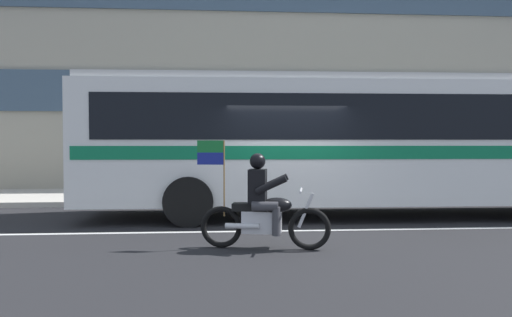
# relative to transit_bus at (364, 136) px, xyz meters

# --- Properties ---
(ground_plane) EXTENTS (60.00, 60.00, 0.00)m
(ground_plane) POSITION_rel_transit_bus_xyz_m (-2.00, -1.19, -1.88)
(ground_plane) COLOR black
(sidewalk_curb) EXTENTS (28.00, 3.80, 0.15)m
(sidewalk_curb) POSITION_rel_transit_bus_xyz_m (-2.00, 3.91, -1.81)
(sidewalk_curb) COLOR #B7B2A8
(sidewalk_curb) RESTS_ON ground_plane
(lane_center_stripe) EXTENTS (26.60, 0.14, 0.01)m
(lane_center_stripe) POSITION_rel_transit_bus_xyz_m (-2.00, -1.79, -1.88)
(lane_center_stripe) COLOR silver
(lane_center_stripe) RESTS_ON ground_plane
(office_building_facade) EXTENTS (28.00, 0.89, 10.00)m
(office_building_facade) POSITION_rel_transit_bus_xyz_m (-2.00, 6.19, 3.12)
(office_building_facade) COLOR gray
(office_building_facade) RESTS_ON ground_plane
(transit_bus) EXTENTS (13.09, 2.77, 3.22)m
(transit_bus) POSITION_rel_transit_bus_xyz_m (0.00, 0.00, 0.00)
(transit_bus) COLOR white
(transit_bus) RESTS_ON ground_plane
(motorcycle_with_rider) EXTENTS (2.16, 0.72, 1.78)m
(motorcycle_with_rider) POSITION_rel_transit_bus_xyz_m (-2.69, -3.35, -1.22)
(motorcycle_with_rider) COLOR black
(motorcycle_with_rider) RESTS_ON ground_plane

